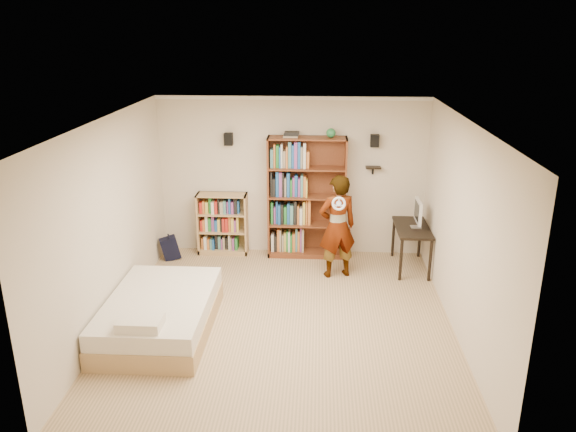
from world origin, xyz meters
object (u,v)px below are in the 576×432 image
at_px(person, 337,227).
at_px(computer_desk, 411,247).
at_px(low_bookshelf, 223,224).
at_px(daybed, 160,310).
at_px(tall_bookshelf, 307,198).

bearing_deg(person, computer_desk, 178.20).
relative_size(low_bookshelf, person, 0.65).
bearing_deg(daybed, tall_bookshelf, 55.30).
distance_m(low_bookshelf, person, 2.14).
bearing_deg(person, tall_bookshelf, -76.88).
height_order(low_bookshelf, daybed, low_bookshelf).
xyz_separation_m(low_bookshelf, person, (1.94, -0.84, 0.29)).
distance_m(tall_bookshelf, low_bookshelf, 1.53).
bearing_deg(low_bookshelf, tall_bookshelf, -1.17).
height_order(tall_bookshelf, person, tall_bookshelf).
height_order(tall_bookshelf, low_bookshelf, tall_bookshelf).
bearing_deg(computer_desk, tall_bookshelf, 165.39).
relative_size(daybed, person, 1.22).
height_order(daybed, person, person).
relative_size(tall_bookshelf, computer_desk, 1.96).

